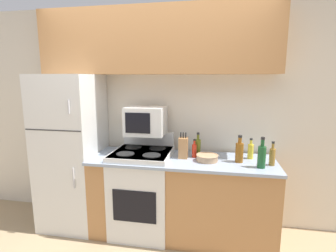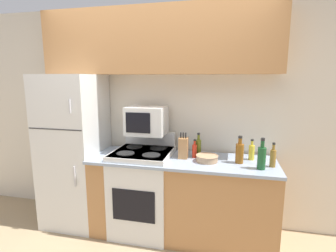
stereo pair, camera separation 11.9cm
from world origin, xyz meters
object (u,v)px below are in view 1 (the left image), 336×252
bottle_hot_sauce (194,150)px  microwave (146,121)px  bottle_cooking_spray (251,151)px  bottle_whiskey (239,152)px  refrigerator (72,152)px  bottle_vinegar (272,156)px  stove (143,190)px  bowl (207,158)px  bottle_wine_green (262,156)px  knife_block (183,148)px  bottle_olive_oil (198,147)px

bottle_hot_sauce → microwave: bearing=174.1°
bottle_cooking_spray → bottle_whiskey: size_ratio=0.79×
refrigerator → bottle_cooking_spray: 2.02m
microwave → bottle_vinegar: size_ratio=1.77×
bottle_cooking_spray → stove: bearing=-173.8°
bowl → bottle_wine_green: size_ratio=0.76×
bottle_vinegar → bottle_cooking_spray: bearing=134.0°
bottle_vinegar → bottle_whiskey: size_ratio=0.86×
stove → knife_block: size_ratio=3.92×
stove → bowl: stove is taller
bottle_vinegar → stove: bearing=177.4°
refrigerator → stove: refrigerator is taller
refrigerator → bowl: refrigerator is taller
bottle_olive_oil → bottle_vinegar: size_ratio=1.08×
bottle_wine_green → microwave: bearing=167.0°
stove → bowl: size_ratio=4.81×
refrigerator → bottle_wine_green: bearing=-4.9°
bottle_whiskey → bottle_wine_green: bearing=-35.3°
stove → bowl: bearing=-3.4°
bottle_wine_green → bottle_vinegar: size_ratio=1.25×
bowl → bottle_cooking_spray: size_ratio=1.04×
stove → bottle_whiskey: bearing=-0.9°
bottle_olive_oil → bottle_hot_sauce: bottle_olive_oil is taller
refrigerator → stove: bearing=-1.7°
microwave → bottle_whiskey: (1.02, -0.14, -0.27)m
knife_block → bowl: 0.27m
bottle_olive_oil → bottle_cooking_spray: bottle_olive_oil is taller
bowl → bottle_whiskey: size_ratio=0.82×
microwave → bottle_wine_green: (1.21, -0.28, -0.26)m
stove → bottle_cooking_spray: 1.26m
knife_block → bottle_hot_sauce: knife_block is taller
microwave → bottle_whiskey: size_ratio=1.52×
bottle_whiskey → bottle_vinegar: bearing=-8.5°
bottle_cooking_spray → bottle_vinegar: bearing=-46.0°
refrigerator → bottle_vinegar: size_ratio=7.39×
bowl → bottle_olive_oil: (-0.11, 0.17, 0.07)m
stove → bottle_whiskey: bottle_whiskey is taller
bottle_vinegar → bottle_whiskey: bearing=171.5°
microwave → bottle_olive_oil: bearing=0.6°
bottle_olive_oil → bottle_whiskey: (0.43, -0.15, 0.01)m
knife_block → bottle_vinegar: 0.89m
bottle_cooking_spray → microwave: bearing=-180.0°
bottle_wine_green → bottle_vinegar: 0.15m
refrigerator → microwave: (0.87, 0.10, 0.38)m
stove → bottle_wine_green: bottle_wine_green is taller
microwave → bowl: bearing=-13.5°
bottle_wine_green → bottle_cooking_spray: bottle_wine_green is taller
stove → bottle_wine_green: (1.22, -0.15, 0.52)m
knife_block → bottle_hot_sauce: size_ratio=1.41×
bottle_wine_green → bottle_hot_sauce: bearing=161.4°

